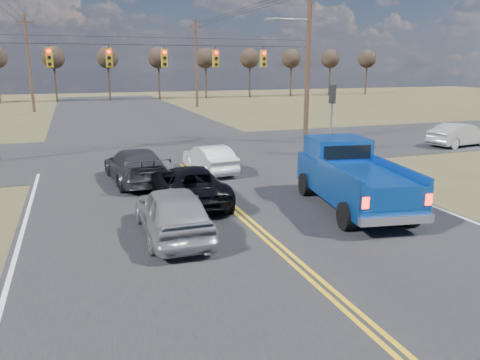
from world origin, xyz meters
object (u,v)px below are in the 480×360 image
object	(u,v)px
pickup_truck	(351,177)
dgrey_car_queue	(136,166)
white_car_queue	(210,159)
silver_suv	(173,211)
cross_car_east_near	(460,135)
black_suv	(188,185)

from	to	relation	value
pickup_truck	dgrey_car_queue	size ratio (longest dim) A/B	1.26
white_car_queue	dgrey_car_queue	bearing A→B (deg)	7.43
pickup_truck	dgrey_car_queue	xyz separation A→B (m)	(-6.69, 6.24, -0.38)
silver_suv	white_car_queue	xyz separation A→B (m)	(3.34, 7.79, -0.12)
silver_suv	cross_car_east_near	xyz separation A→B (m)	(20.03, 9.63, -0.05)
pickup_truck	silver_suv	world-z (taller)	pickup_truck
dgrey_car_queue	cross_car_east_near	xyz separation A→B (m)	(20.21, 2.65, -0.02)
white_car_queue	silver_suv	bearing A→B (deg)	61.35
white_car_queue	cross_car_east_near	world-z (taller)	cross_car_east_near
black_suv	white_car_queue	bearing A→B (deg)	-113.07
pickup_truck	white_car_queue	xyz separation A→B (m)	(-3.17, 7.05, -0.47)
silver_suv	black_suv	world-z (taller)	silver_suv
cross_car_east_near	white_car_queue	bearing A→B (deg)	87.67
pickup_truck	silver_suv	xyz separation A→B (m)	(-6.51, -0.74, -0.35)
black_suv	dgrey_car_queue	world-z (taller)	dgrey_car_queue
dgrey_car_queue	cross_car_east_near	size ratio (longest dim) A/B	1.17
white_car_queue	cross_car_east_near	distance (m)	16.79
black_suv	dgrey_car_queue	xyz separation A→B (m)	(-1.40, 3.79, 0.04)
cross_car_east_near	pickup_truck	bearing A→B (deg)	114.70
silver_suv	cross_car_east_near	world-z (taller)	silver_suv
pickup_truck	cross_car_east_near	world-z (taller)	pickup_truck
silver_suv	white_car_queue	size ratio (longest dim) A/B	1.14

